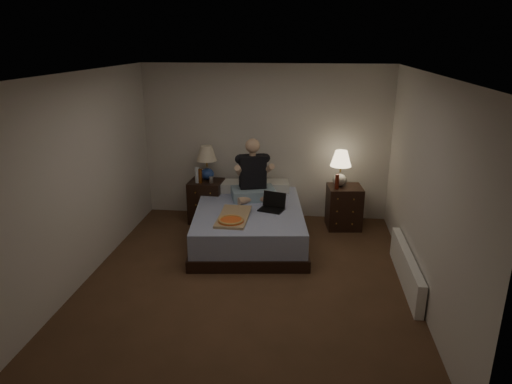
# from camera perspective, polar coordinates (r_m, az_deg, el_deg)

# --- Properties ---
(floor) EXTENTS (4.00, 4.50, 0.00)m
(floor) POSITION_cam_1_polar(r_m,az_deg,el_deg) (5.80, -1.02, -10.83)
(floor) COLOR brown
(floor) RESTS_ON ground
(ceiling) EXTENTS (4.00, 4.50, 0.00)m
(ceiling) POSITION_cam_1_polar(r_m,az_deg,el_deg) (5.07, -1.19, 14.63)
(ceiling) COLOR white
(ceiling) RESTS_ON ground
(wall_back) EXTENTS (4.00, 0.00, 2.50)m
(wall_back) POSITION_cam_1_polar(r_m,az_deg,el_deg) (7.47, 1.18, 6.19)
(wall_back) COLOR beige
(wall_back) RESTS_ON ground
(wall_front) EXTENTS (4.00, 0.00, 2.50)m
(wall_front) POSITION_cam_1_polar(r_m,az_deg,el_deg) (3.26, -6.39, -10.87)
(wall_front) COLOR beige
(wall_front) RESTS_ON ground
(wall_left) EXTENTS (0.00, 4.50, 2.50)m
(wall_left) POSITION_cam_1_polar(r_m,az_deg,el_deg) (5.90, -20.74, 1.62)
(wall_left) COLOR beige
(wall_left) RESTS_ON ground
(wall_right) EXTENTS (0.00, 4.50, 2.50)m
(wall_right) POSITION_cam_1_polar(r_m,az_deg,el_deg) (5.42, 20.34, 0.25)
(wall_right) COLOR beige
(wall_right) RESTS_ON ground
(bed) EXTENTS (1.76, 2.21, 0.51)m
(bed) POSITION_cam_1_polar(r_m,az_deg,el_deg) (6.76, -0.87, -4.00)
(bed) COLOR #5465A9
(bed) RESTS_ON floor
(nightstand_left) EXTENTS (0.55, 0.50, 0.68)m
(nightstand_left) POSITION_cam_1_polar(r_m,az_deg,el_deg) (7.48, -6.19, -1.13)
(nightstand_left) COLOR black
(nightstand_left) RESTS_ON floor
(nightstand_right) EXTENTS (0.57, 0.52, 0.67)m
(nightstand_right) POSITION_cam_1_polar(r_m,az_deg,el_deg) (7.32, 10.93, -1.86)
(nightstand_right) COLOR black
(nightstand_right) RESTS_ON floor
(lamp_left) EXTENTS (0.35, 0.35, 0.56)m
(lamp_left) POSITION_cam_1_polar(r_m,az_deg,el_deg) (7.38, -6.16, 3.64)
(lamp_left) COLOR navy
(lamp_left) RESTS_ON nightstand_left
(lamp_right) EXTENTS (0.40, 0.40, 0.56)m
(lamp_right) POSITION_cam_1_polar(r_m,az_deg,el_deg) (7.17, 10.51, 2.92)
(lamp_right) COLOR #989790
(lamp_right) RESTS_ON nightstand_right
(water_bottle) EXTENTS (0.07, 0.07, 0.25)m
(water_bottle) POSITION_cam_1_polar(r_m,az_deg,el_deg) (7.27, -7.37, 2.11)
(water_bottle) COLOR silver
(water_bottle) RESTS_ON nightstand_left
(soda_can) EXTENTS (0.07, 0.07, 0.10)m
(soda_can) POSITION_cam_1_polar(r_m,az_deg,el_deg) (7.26, -5.63, 1.54)
(soda_can) COLOR #B7B8B3
(soda_can) RESTS_ON nightstand_left
(beer_bottle_left) EXTENTS (0.06, 0.06, 0.23)m
(beer_bottle_left) POSITION_cam_1_polar(r_m,az_deg,el_deg) (7.26, -6.99, 2.01)
(beer_bottle_left) COLOR #60300D
(beer_bottle_left) RESTS_ON nightstand_left
(beer_bottle_right) EXTENTS (0.06, 0.06, 0.23)m
(beer_bottle_right) POSITION_cam_1_polar(r_m,az_deg,el_deg) (7.05, 10.09, 1.28)
(beer_bottle_right) COLOR #611B0D
(beer_bottle_right) RESTS_ON nightstand_right
(person) EXTENTS (0.78, 0.68, 0.93)m
(person) POSITION_cam_1_polar(r_m,az_deg,el_deg) (6.91, -0.36, 2.84)
(person) COLOR black
(person) RESTS_ON bed
(laptop) EXTENTS (0.41, 0.37, 0.24)m
(laptop) POSITION_cam_1_polar(r_m,az_deg,el_deg) (6.52, 1.93, -1.32)
(laptop) COLOR black
(laptop) RESTS_ON bed
(pizza_box) EXTENTS (0.42, 0.77, 0.08)m
(pizza_box) POSITION_cam_1_polar(r_m,az_deg,el_deg) (6.09, -3.15, -3.63)
(pizza_box) COLOR tan
(pizza_box) RESTS_ON bed
(radiator) EXTENTS (0.10, 1.60, 0.40)m
(radiator) POSITION_cam_1_polar(r_m,az_deg,el_deg) (5.92, 18.25, -9.03)
(radiator) COLOR white
(radiator) RESTS_ON floor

